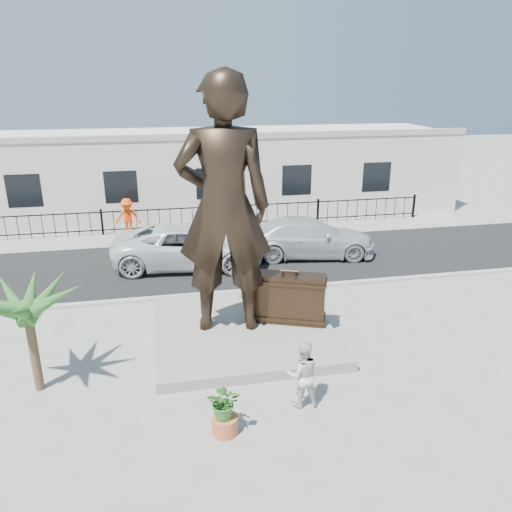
{
  "coord_description": "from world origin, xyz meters",
  "views": [
    {
      "loc": [
        -2.74,
        -11.65,
        7.28
      ],
      "look_at": [
        0.0,
        2.0,
        2.3
      ],
      "focal_mm": 35.0,
      "sensor_mm": 36.0,
      "label": 1
    }
  ],
  "objects_px": {
    "tourist": "(303,374)",
    "car_white": "(190,246)",
    "suitcase": "(289,298)",
    "statue": "(224,207)"
  },
  "relations": [
    {
      "from": "tourist",
      "to": "car_white",
      "type": "distance_m",
      "value": 10.0
    },
    {
      "from": "suitcase",
      "to": "tourist",
      "type": "bearing_deg",
      "value": -78.62
    },
    {
      "from": "statue",
      "to": "tourist",
      "type": "distance_m",
      "value": 5.02
    },
    {
      "from": "statue",
      "to": "tourist",
      "type": "bearing_deg",
      "value": 114.7
    },
    {
      "from": "suitcase",
      "to": "tourist",
      "type": "relative_size",
      "value": 1.29
    },
    {
      "from": "car_white",
      "to": "suitcase",
      "type": "bearing_deg",
      "value": -150.59
    },
    {
      "from": "tourist",
      "to": "suitcase",
      "type": "bearing_deg",
      "value": -95.7
    },
    {
      "from": "statue",
      "to": "car_white",
      "type": "xyz_separation_m",
      "value": [
        -0.63,
        6.07,
        -3.07
      ]
    },
    {
      "from": "car_white",
      "to": "tourist",
      "type": "bearing_deg",
      "value": -162.14
    },
    {
      "from": "statue",
      "to": "car_white",
      "type": "height_order",
      "value": "statue"
    }
  ]
}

